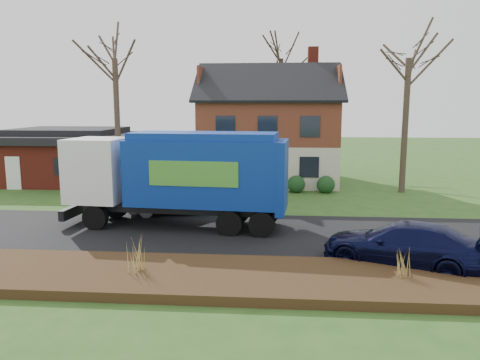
{
  "coord_description": "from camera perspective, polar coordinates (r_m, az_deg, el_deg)",
  "views": [
    {
      "loc": [
        2.66,
        -18.69,
        5.32
      ],
      "look_at": [
        0.93,
        2.5,
        1.89
      ],
      "focal_mm": 35.0,
      "sensor_mm": 36.0,
      "label": 1
    }
  ],
  "objects": [
    {
      "name": "tree_front_east",
      "position": [
        30.24,
        20.04,
        16.27
      ],
      "size": [
        4.13,
        4.13,
        11.49
      ],
      "color": "#453629",
      "rests_on": "ground"
    },
    {
      "name": "navy_wagon",
      "position": [
        16.49,
        19.19,
        -7.44
      ],
      "size": [
        5.58,
        3.93,
        1.5
      ],
      "primitive_type": "imported",
      "rotation": [
        0.0,
        0.0,
        -1.97
      ],
      "color": "black",
      "rests_on": "ground"
    },
    {
      "name": "main_house",
      "position": [
        32.65,
        2.62,
        6.89
      ],
      "size": [
        12.95,
        8.95,
        9.26
      ],
      "color": "beige",
      "rests_on": "ground"
    },
    {
      "name": "tree_back",
      "position": [
        41.11,
        5.08,
        16.21
      ],
      "size": [
        3.93,
        3.93,
        12.45
      ],
      "color": "#382B22",
      "rests_on": "ground"
    },
    {
      "name": "mulch_verge",
      "position": [
        14.6,
        -6.26,
        -11.63
      ],
      "size": [
        80.0,
        3.5,
        0.3
      ],
      "primitive_type": "cube",
      "color": "black",
      "rests_on": "ground"
    },
    {
      "name": "grass_clump_mid",
      "position": [
        14.75,
        -12.52,
        -8.79
      ],
      "size": [
        0.38,
        0.31,
        1.06
      ],
      "color": "tan",
      "rests_on": "mulch_verge"
    },
    {
      "name": "ground",
      "position": [
        19.62,
        -3.33,
        -6.58
      ],
      "size": [
        120.0,
        120.0,
        0.0
      ],
      "primitive_type": "plane",
      "color": "#2A501A",
      "rests_on": "ground"
    },
    {
      "name": "silver_sedan",
      "position": [
        23.23,
        -8.16,
        -2.32
      ],
      "size": [
        4.7,
        2.8,
        1.46
      ],
      "primitive_type": "imported",
      "rotation": [
        0.0,
        0.0,
        1.87
      ],
      "color": "#B3B5BB",
      "rests_on": "ground"
    },
    {
      "name": "grass_clump_east",
      "position": [
        14.81,
        19.22,
        -9.27
      ],
      "size": [
        0.37,
        0.31,
        0.93
      ],
      "color": "#A28947",
      "rests_on": "mulch_verge"
    },
    {
      "name": "tree_front_west",
      "position": [
        29.32,
        -15.13,
        16.37
      ],
      "size": [
        3.74,
        3.74,
        11.11
      ],
      "color": "#47352A",
      "rests_on": "ground"
    },
    {
      "name": "garbage_truck",
      "position": [
        20.41,
        -7.15,
        0.86
      ],
      "size": [
        9.88,
        3.37,
        4.16
      ],
      "rotation": [
        0.0,
        0.0,
        -0.08
      ],
      "color": "black",
      "rests_on": "ground"
    },
    {
      "name": "ranch_house",
      "position": [
        35.09,
        -20.08,
        2.88
      ],
      "size": [
        9.8,
        8.2,
        3.7
      ],
      "color": "maroon",
      "rests_on": "ground"
    },
    {
      "name": "road",
      "position": [
        19.61,
        -3.33,
        -6.55
      ],
      "size": [
        80.0,
        7.0,
        0.02
      ],
      "primitive_type": "cube",
      "color": "black",
      "rests_on": "ground"
    }
  ]
}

